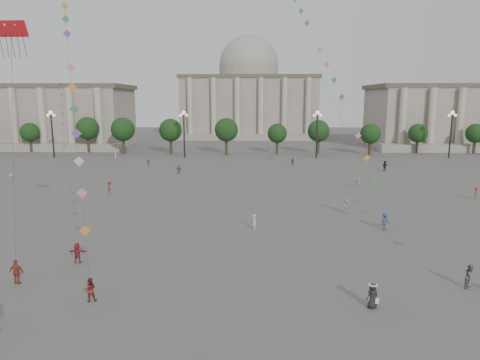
{
  "coord_description": "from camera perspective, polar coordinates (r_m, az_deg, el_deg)",
  "views": [
    {
      "loc": [
        -1.08,
        -26.71,
        13.04
      ],
      "look_at": [
        -1.59,
        12.0,
        5.76
      ],
      "focal_mm": 32.0,
      "sensor_mm": 36.0,
      "label": 1
    }
  ],
  "objects": [
    {
      "name": "person_crowd_12",
      "position": [
        77.23,
        -8.14,
        1.4
      ],
      "size": [
        1.45,
        1.08,
        1.52
      ],
      "primitive_type": "imported",
      "rotation": [
        0.0,
        0.0,
        2.63
      ],
      "color": "slate",
      "rests_on": "ground"
    },
    {
      "name": "kite_flyer_0",
      "position": [
        30.54,
        -19.36,
        -13.6
      ],
      "size": [
        0.92,
        0.8,
        1.61
      ],
      "primitive_type": "imported",
      "rotation": [
        0.0,
        0.0,
        3.43
      ],
      "color": "maroon",
      "rests_on": "ground"
    },
    {
      "name": "person_crowd_10",
      "position": [
        97.06,
        -16.27,
        3.03
      ],
      "size": [
        0.75,
        0.75,
        1.76
      ],
      "primitive_type": "imported",
      "rotation": [
        0.0,
        0.0,
        2.36
      ],
      "color": "#BABBB6",
      "rests_on": "ground"
    },
    {
      "name": "dragon_kite",
      "position": [
        34.09,
        -28.11,
        15.99
      ],
      "size": [
        2.23,
        0.99,
        16.69
      ],
      "color": "red",
      "rests_on": "ground"
    },
    {
      "name": "person_crowd_0",
      "position": [
        86.24,
        7.01,
        2.43
      ],
      "size": [
        1.03,
        0.74,
        1.62
      ],
      "primitive_type": "imported",
      "rotation": [
        0.0,
        0.0,
        0.41
      ],
      "color": "#364C7A",
      "rests_on": "ground"
    },
    {
      "name": "person_crowd_1",
      "position": [
        80.18,
        -28.23,
        0.57
      ],
      "size": [
        0.92,
        0.93,
        1.51
      ],
      "primitive_type": "imported",
      "rotation": [
        0.0,
        0.0,
        2.34
      ],
      "color": "silver",
      "rests_on": "ground"
    },
    {
      "name": "lamp_post_mid_east",
      "position": [
        98.2,
        10.25,
        7.17
      ],
      "size": [
        2.0,
        0.9,
        10.65
      ],
      "color": "#262628",
      "rests_on": "ground"
    },
    {
      "name": "person_crowd_9",
      "position": [
        84.19,
        18.76,
        1.82
      ],
      "size": [
        1.7,
        1.51,
        1.87
      ],
      "primitive_type": "imported",
      "rotation": [
        0.0,
        0.0,
        0.67
      ],
      "color": "black",
      "rests_on": "ground"
    },
    {
      "name": "lamp_post_far_west",
      "position": [
        106.37,
        -23.81,
        6.69
      ],
      "size": [
        2.0,
        0.9,
        10.65
      ],
      "color": "#262628",
      "rests_on": "ground"
    },
    {
      "name": "tourist_0",
      "position": [
        35.13,
        -27.64,
        -10.82
      ],
      "size": [
        1.12,
        0.59,
        1.82
      ],
      "primitive_type": "imported",
      "rotation": [
        0.0,
        0.0,
        3.0
      ],
      "color": "#9A3A2A",
      "rests_on": "ground"
    },
    {
      "name": "kite_flyer_2",
      "position": [
        34.64,
        28.34,
        -11.25
      ],
      "size": [
        1.06,
        1.05,
        1.73
      ],
      "primitive_type": "imported",
      "rotation": [
        0.0,
        0.0,
        0.74
      ],
      "color": "#5C5C61",
      "rests_on": "ground"
    },
    {
      "name": "person_crowd_16",
      "position": [
        86.95,
        -12.13,
        2.29
      ],
      "size": [
        0.9,
        0.44,
        1.49
      ],
      "primitive_type": "imported",
      "rotation": [
        0.0,
        0.0,
        0.09
      ],
      "color": "#59595D",
      "rests_on": "ground"
    },
    {
      "name": "person_crowd_17",
      "position": [
        62.72,
        -16.97,
        -0.96
      ],
      "size": [
        1.08,
        1.36,
        1.84
      ],
      "primitive_type": "imported",
      "rotation": [
        0.0,
        0.0,
        1.95
      ],
      "color": "maroon",
      "rests_on": "ground"
    },
    {
      "name": "person_crowd_6",
      "position": [
        51.34,
        14.03,
        -3.43
      ],
      "size": [
        1.17,
        0.8,
        1.66
      ],
      "primitive_type": "imported",
      "rotation": [
        0.0,
        0.0,
        0.18
      ],
      "color": "slate",
      "rests_on": "ground"
    },
    {
      "name": "hall_central",
      "position": [
        155.94,
        1.17,
        11.09
      ],
      "size": [
        48.3,
        34.3,
        35.5
      ],
      "color": "gray",
      "rests_on": "ground"
    },
    {
      "name": "lamp_post_far_east",
      "position": [
        107.28,
        26.37,
        6.52
      ],
      "size": [
        2.0,
        0.9,
        10.65
      ],
      "color": "#262628",
      "rests_on": "ground"
    },
    {
      "name": "person_crowd_4",
      "position": [
        94.73,
        4.06,
        3.31
      ],
      "size": [
        1.77,
        1.56,
        1.94
      ],
      "primitive_type": "imported",
      "rotation": [
        0.0,
        0.0,
        3.81
      ],
      "color": "#BABBB6",
      "rests_on": "ground"
    },
    {
      "name": "hat_person",
      "position": [
        29.25,
        17.27,
        -14.42
      ],
      "size": [
        0.97,
        0.83,
        1.69
      ],
      "color": "black",
      "rests_on": "ground"
    },
    {
      "name": "kite_flyer_1",
      "position": [
        45.94,
        18.77,
        -5.25
      ],
      "size": [
        1.34,
        1.19,
        1.81
      ],
      "primitive_type": "imported",
      "rotation": [
        0.0,
        0.0,
        0.57
      ],
      "color": "navy",
      "rests_on": "ground"
    },
    {
      "name": "lamp_post_mid_west",
      "position": [
        97.87,
        -7.49,
        7.24
      ],
      "size": [
        2.0,
        0.9,
        10.65
      ],
      "color": "#262628",
      "rests_on": "ground"
    },
    {
      "name": "person_crowd_13",
      "position": [
        43.81,
        1.94,
        -5.58
      ],
      "size": [
        0.56,
        0.68,
        1.59
      ],
      "primitive_type": "imported",
      "rotation": [
        0.0,
        0.0,
        1.93
      ],
      "color": "white",
      "rests_on": "ground"
    },
    {
      "name": "person_crowd_8",
      "position": [
        65.02,
        28.98,
        -1.52
      ],
      "size": [
        1.13,
        1.22,
        1.65
      ],
      "primitive_type": "imported",
      "rotation": [
        0.0,
        0.0,
        0.93
      ],
      "color": "brown",
      "rests_on": "ground"
    },
    {
      "name": "ground",
      "position": [
        29.74,
        2.86,
        -15.36
      ],
      "size": [
        360.0,
        360.0,
        0.0
      ],
      "primitive_type": "plane",
      "color": "#5D5A58",
      "rests_on": "ground"
    },
    {
      "name": "person_crowd_7",
      "position": [
        66.76,
        15.49,
        -0.31
      ],
      "size": [
        1.47,
        1.22,
        1.58
      ],
      "primitive_type": "imported",
      "rotation": [
        0.0,
        0.0,
        2.54
      ],
      "color": "silver",
      "rests_on": "ground"
    },
    {
      "name": "tree_row",
      "position": [
        104.99,
        1.34,
        6.48
      ],
      "size": [
        137.12,
        5.12,
        8.0
      ],
      "color": "#36271B",
      "rests_on": "ground"
    },
    {
      "name": "tourist_2",
      "position": [
        37.52,
        -20.86,
        -9.05
      ],
      "size": [
        1.58,
        0.57,
        1.68
      ],
      "primitive_type": "imported",
      "rotation": [
        0.0,
        0.0,
        3.09
      ],
      "color": "maroon",
      "rests_on": "ground"
    }
  ]
}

